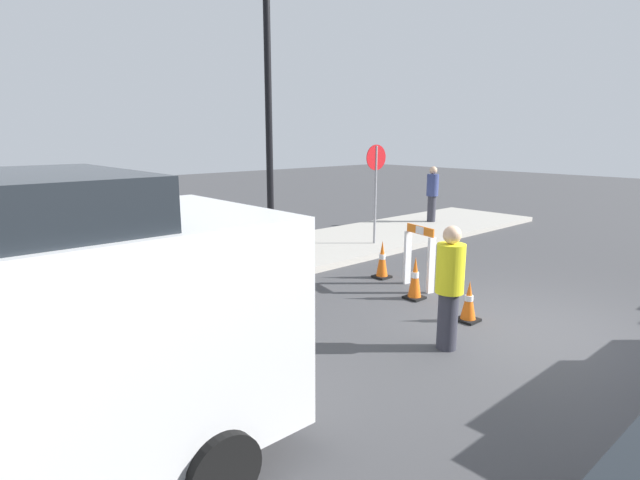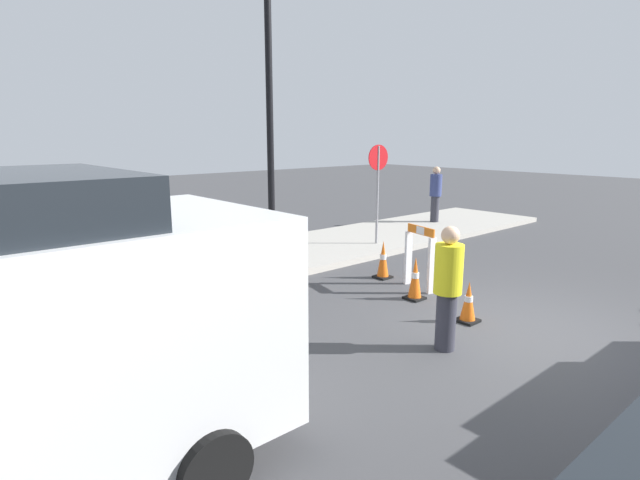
{
  "view_description": "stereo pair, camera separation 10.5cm",
  "coord_description": "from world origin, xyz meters",
  "px_view_note": "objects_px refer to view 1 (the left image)",
  "views": [
    {
      "loc": [
        -6.7,
        -2.75,
        2.72
      ],
      "look_at": [
        -1.25,
        3.34,
        1.0
      ],
      "focal_mm": 28.0,
      "sensor_mm": 36.0,
      "label": 1
    },
    {
      "loc": [
        -6.62,
        -2.82,
        2.72
      ],
      "look_at": [
        -1.25,
        3.34,
        1.0
      ],
      "focal_mm": 28.0,
      "sensor_mm": 36.0,
      "label": 2
    }
  ],
  "objects_px": {
    "streetlamp_post": "(268,83)",
    "person_worker": "(449,284)",
    "stop_sign": "(376,178)",
    "person_pedestrian": "(432,192)"
  },
  "relations": [
    {
      "from": "stop_sign",
      "to": "person_worker",
      "type": "relative_size",
      "value": 1.46
    },
    {
      "from": "streetlamp_post",
      "to": "person_worker",
      "type": "height_order",
      "value": "streetlamp_post"
    },
    {
      "from": "streetlamp_post",
      "to": "stop_sign",
      "type": "distance_m",
      "value": 3.78
    },
    {
      "from": "streetlamp_post",
      "to": "person_pedestrian",
      "type": "relative_size",
      "value": 3.3
    },
    {
      "from": "streetlamp_post",
      "to": "stop_sign",
      "type": "relative_size",
      "value": 2.33
    },
    {
      "from": "stop_sign",
      "to": "person_worker",
      "type": "height_order",
      "value": "stop_sign"
    },
    {
      "from": "stop_sign",
      "to": "streetlamp_post",
      "type": "bearing_deg",
      "value": 8.78
    },
    {
      "from": "streetlamp_post",
      "to": "stop_sign",
      "type": "xyz_separation_m",
      "value": [
        3.24,
        0.18,
        -1.94
      ]
    },
    {
      "from": "person_pedestrian",
      "to": "person_worker",
      "type": "bearing_deg",
      "value": 39.48
    },
    {
      "from": "streetlamp_post",
      "to": "person_worker",
      "type": "xyz_separation_m",
      "value": [
        -0.44,
        -4.4,
        -2.8
      ]
    }
  ]
}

